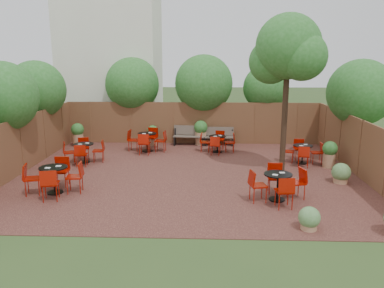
{
  "coord_description": "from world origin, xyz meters",
  "views": [
    {
      "loc": [
        0.66,
        -13.15,
        4.12
      ],
      "look_at": [
        0.13,
        0.5,
        1.0
      ],
      "focal_mm": 35.9,
      "sensor_mm": 36.0,
      "label": 1
    }
  ],
  "objects": [
    {
      "name": "park_bench_right",
      "position": [
        1.25,
        4.62,
        0.46
      ],
      "size": [
        1.38,
        0.45,
        0.85
      ],
      "rotation": [
        0.0,
        0.0,
        -0.0
      ],
      "color": "brown",
      "rests_on": "courtyard_paving"
    },
    {
      "name": "planters",
      "position": [
        -0.49,
        3.72,
        0.59
      ],
      "size": [
        11.23,
        4.27,
        1.15
      ],
      "color": "#A37451",
      "rests_on": "courtyard_paving"
    },
    {
      "name": "fence_back",
      "position": [
        0.0,
        5.0,
        1.0
      ],
      "size": [
        12.0,
        0.08,
        2.0
      ],
      "primitive_type": "cube",
      "color": "brown",
      "rests_on": "ground"
    },
    {
      "name": "ground",
      "position": [
        0.0,
        0.0,
        0.0
      ],
      "size": [
        80.0,
        80.0,
        0.0
      ],
      "primitive_type": "plane",
      "color": "#354F23",
      "rests_on": "ground"
    },
    {
      "name": "courtyard_tree",
      "position": [
        3.39,
        0.33,
        4.26
      ],
      "size": [
        2.49,
        2.39,
        5.55
      ],
      "rotation": [
        0.0,
        0.0,
        -0.26
      ],
      "color": "black",
      "rests_on": "courtyard_paving"
    },
    {
      "name": "park_bench_left",
      "position": [
        -0.17,
        4.62,
        0.49
      ],
      "size": [
        1.51,
        0.63,
        0.91
      ],
      "rotation": [
        0.0,
        0.0,
        -0.11
      ],
      "color": "brown",
      "rests_on": "courtyard_paving"
    },
    {
      "name": "bistro_tables",
      "position": [
        -0.56,
        0.6,
        0.48
      ],
      "size": [
        10.16,
        7.43,
        0.96
      ],
      "color": "black",
      "rests_on": "courtyard_paving"
    },
    {
      "name": "fence_left",
      "position": [
        -6.0,
        0.0,
        1.0
      ],
      "size": [
        0.08,
        10.0,
        2.0
      ],
      "primitive_type": "cube",
      "color": "brown",
      "rests_on": "ground"
    },
    {
      "name": "fence_right",
      "position": [
        6.0,
        0.0,
        1.0
      ],
      "size": [
        0.08,
        10.0,
        2.0
      ],
      "primitive_type": "cube",
      "color": "brown",
      "rests_on": "ground"
    },
    {
      "name": "low_shrubs",
      "position": [
        4.73,
        -3.31,
        0.35
      ],
      "size": [
        2.62,
        4.5,
        0.74
      ],
      "color": "#A37451",
      "rests_on": "courtyard_paving"
    },
    {
      "name": "courtyard_paving",
      "position": [
        0.0,
        0.0,
        0.01
      ],
      "size": [
        12.0,
        10.0,
        0.02
      ],
      "primitive_type": "cube",
      "color": "#361916",
      "rests_on": "ground"
    },
    {
      "name": "neighbour_building",
      "position": [
        -4.5,
        8.0,
        4.0
      ],
      "size": [
        5.0,
        4.0,
        8.0
      ],
      "primitive_type": "cube",
      "color": "silver",
      "rests_on": "ground"
    },
    {
      "name": "overhang_foliage",
      "position": [
        -1.44,
        3.24,
        2.75
      ],
      "size": [
        15.72,
        10.52,
        2.79
      ],
      "color": "#266721",
      "rests_on": "ground"
    }
  ]
}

